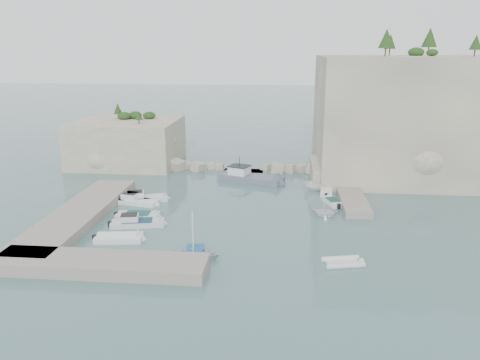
# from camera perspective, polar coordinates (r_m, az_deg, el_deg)

# --- Properties ---
(ground) EXTENTS (400.00, 400.00, 0.00)m
(ground) POSITION_cam_1_polar(r_m,az_deg,el_deg) (50.57, -0.65, -5.11)
(ground) COLOR slate
(ground) RESTS_ON ground
(cliff_east) EXTENTS (26.00, 22.00, 17.00)m
(cliff_east) POSITION_cam_1_polar(r_m,az_deg,el_deg) (72.87, 19.83, 7.31)
(cliff_east) COLOR beige
(cliff_east) RESTS_ON ground
(cliff_terrace) EXTENTS (8.00, 10.00, 2.50)m
(cliff_terrace) POSITION_cam_1_polar(r_m,az_deg,el_deg) (67.58, 12.03, 1.02)
(cliff_terrace) COLOR beige
(cliff_terrace) RESTS_ON ground
(outcrop_west) EXTENTS (16.00, 14.00, 7.00)m
(outcrop_west) POSITION_cam_1_polar(r_m,az_deg,el_deg) (77.61, -13.52, 4.51)
(outcrop_west) COLOR beige
(outcrop_west) RESTS_ON ground
(quay_west) EXTENTS (5.00, 24.00, 1.10)m
(quay_west) POSITION_cam_1_polar(r_m,az_deg,el_deg) (53.92, -19.09, -4.04)
(quay_west) COLOR #9E9689
(quay_west) RESTS_ON ground
(quay_south) EXTENTS (18.00, 4.00, 1.10)m
(quay_south) POSITION_cam_1_polar(r_m,az_deg,el_deg) (41.48, -16.67, -9.82)
(quay_south) COLOR #9E9689
(quay_south) RESTS_ON ground
(ledge_east) EXTENTS (3.00, 16.00, 0.80)m
(ledge_east) POSITION_cam_1_polar(r_m,az_deg,el_deg) (60.23, 13.27, -1.69)
(ledge_east) COLOR #9E9689
(ledge_east) RESTS_ON ground
(breakwater) EXTENTS (28.00, 3.00, 1.40)m
(breakwater) POSITION_cam_1_polar(r_m,az_deg,el_deg) (71.39, 0.43, 1.70)
(breakwater) COLOR beige
(breakwater) RESTS_ON ground
(motorboat_a) EXTENTS (6.77, 3.89, 1.40)m
(motorboat_a) POSITION_cam_1_polar(r_m,az_deg,el_deg) (58.49, -11.75, -2.53)
(motorboat_a) COLOR silver
(motorboat_a) RESTS_ON ground
(motorboat_b) EXTENTS (6.07, 3.04, 1.40)m
(motorboat_b) POSITION_cam_1_polar(r_m,az_deg,el_deg) (57.65, -12.45, -2.84)
(motorboat_b) COLOR white
(motorboat_b) RESTS_ON ground
(motorboat_c) EXTENTS (5.21, 2.06, 0.70)m
(motorboat_c) POSITION_cam_1_polar(r_m,az_deg,el_deg) (52.88, -12.32, -4.54)
(motorboat_c) COLOR silver
(motorboat_c) RESTS_ON ground
(motorboat_d) EXTENTS (6.30, 3.00, 1.40)m
(motorboat_d) POSITION_cam_1_polar(r_m,az_deg,el_deg) (50.60, -12.35, -5.48)
(motorboat_d) COLOR silver
(motorboat_d) RESTS_ON ground
(motorboat_e) EXTENTS (5.17, 2.65, 0.70)m
(motorboat_e) POSITION_cam_1_polar(r_m,az_deg,el_deg) (47.27, -14.53, -7.17)
(motorboat_e) COLOR white
(motorboat_e) RESTS_ON ground
(rowboat) EXTENTS (4.86, 3.64, 0.96)m
(rowboat) POSITION_cam_1_polar(r_m,az_deg,el_deg) (42.26, -5.68, -9.53)
(rowboat) COLOR white
(rowboat) RESTS_ON ground
(inflatable_dinghy) EXTENTS (4.01, 2.57, 0.44)m
(inflatable_dinghy) POSITION_cam_1_polar(r_m,az_deg,el_deg) (42.06, 12.40, -9.97)
(inflatable_dinghy) COLOR silver
(inflatable_dinghy) RESTS_ON ground
(tender_east_a) EXTENTS (3.27, 2.94, 1.54)m
(tender_east_a) POSITION_cam_1_polar(r_m,az_deg,el_deg) (52.95, 10.29, -4.40)
(tender_east_a) COLOR white
(tender_east_a) RESTS_ON ground
(tender_east_b) EXTENTS (2.44, 4.07, 0.70)m
(tender_east_b) POSITION_cam_1_polar(r_m,az_deg,el_deg) (57.24, 11.18, -2.90)
(tender_east_b) COLOR white
(tender_east_b) RESTS_ON ground
(tender_east_c) EXTENTS (1.87, 4.60, 0.70)m
(tender_east_c) POSITION_cam_1_polar(r_m,az_deg,el_deg) (61.34, 10.47, -1.60)
(tender_east_c) COLOR white
(tender_east_c) RESTS_ON ground
(tender_east_d) EXTENTS (4.26, 2.02, 1.59)m
(tender_east_d) POSITION_cam_1_polar(r_m,az_deg,el_deg) (62.48, 9.65, -1.24)
(tender_east_d) COLOR white
(tender_east_d) RESTS_ON ground
(work_boat) EXTENTS (10.44, 6.32, 2.20)m
(work_boat) POSITION_cam_1_polar(r_m,az_deg,el_deg) (65.76, 1.35, -0.16)
(work_boat) COLOR slate
(work_boat) RESTS_ON ground
(rowboat_mast) EXTENTS (0.10, 0.10, 4.20)m
(rowboat_mast) POSITION_cam_1_polar(r_m,az_deg,el_deg) (41.23, -5.78, -6.29)
(rowboat_mast) COLOR white
(rowboat_mast) RESTS_ON rowboat
(vegetation) EXTENTS (53.48, 13.88, 13.40)m
(vegetation) POSITION_cam_1_polar(r_m,az_deg,el_deg) (72.53, 16.17, 15.07)
(vegetation) COLOR #1E4219
(vegetation) RESTS_ON ground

